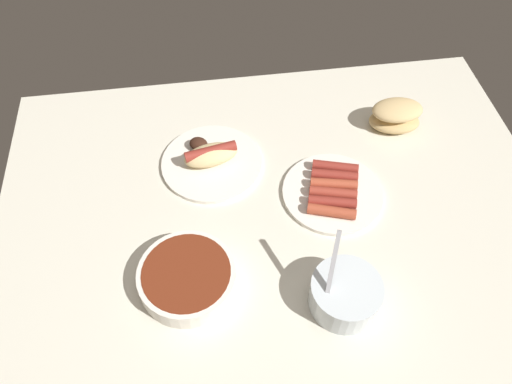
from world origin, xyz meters
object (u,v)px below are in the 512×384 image
Objects in this scene: bread_stack at (396,116)px; bowl_chili at (187,277)px; plate_sausages at (333,191)px; plate_hotdog_assembled at (211,159)px; bowl_coleslaw at (345,293)px.

bread_stack is 63.27cm from bowl_chili.
bowl_chili reaches higher than plate_sausages.
bread_stack is (-19.57, -18.42, 2.47)cm from plate_sausages.
bread_stack reaches higher than bowl_chili.
plate_sausages is 1.18× the size of bowl_chili.
plate_hotdog_assembled is at bearing -26.14° from plate_sausages.
bowl_coleslaw is at bearing 61.65° from bread_stack.
plate_hotdog_assembled is 1.45× the size of bowl_coleslaw.
bowl_chili is 29.79cm from bowl_coleslaw.
bowl_coleslaw reaches higher than plate_sausages.
bowl_chili is 1.17× the size of bowl_coleslaw.
bowl_coleslaw is (-21.67, 37.86, 1.86)cm from plate_hotdog_assembled.
plate_sausages is 36.98cm from bowl_chili.
bowl_chili is at bearing -15.58° from bowl_coleslaw.
plate_sausages is (-25.67, 12.60, -0.63)cm from plate_hotdog_assembled.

